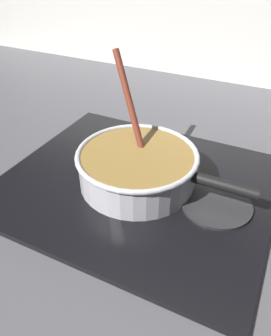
{
  "coord_description": "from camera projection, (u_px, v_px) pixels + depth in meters",
  "views": [
    {
      "loc": [
        0.25,
        -0.43,
        0.45
      ],
      "look_at": [
        -0.0,
        0.08,
        0.05
      ],
      "focal_mm": 35.15,
      "sensor_mm": 36.0,
      "label": 1
    }
  ],
  "objects": [
    {
      "name": "ground",
      "position": [
        120.0,
        215.0,
        0.67
      ],
      "size": [
        2.4,
        1.6,
        0.04
      ],
      "primitive_type": "cube",
      "color": "#4C4C51"
    },
    {
      "name": "hob_plate",
      "position": [
        136.0,
        183.0,
        0.71
      ],
      "size": [
        0.56,
        0.48,
        0.01
      ],
      "primitive_type": "cube",
      "color": "black",
      "rests_on": "ground"
    },
    {
      "name": "burner_ring",
      "position": [
        136.0,
        180.0,
        0.71
      ],
      "size": [
        0.2,
        0.2,
        0.01
      ],
      "primitive_type": "torus",
      "color": "#592D0C",
      "rests_on": "hob_plate"
    },
    {
      "name": "spare_burner",
      "position": [
        216.0,
        204.0,
        0.64
      ],
      "size": [
        0.14,
        0.14,
        0.01
      ],
      "primitive_type": "cylinder",
      "color": "#262628",
      "rests_on": "hob_plate"
    },
    {
      "name": "cooking_pan",
      "position": [
        136.0,
        166.0,
        0.69
      ],
      "size": [
        0.37,
        0.25,
        0.25
      ],
      "color": "silver",
      "rests_on": "hob_plate"
    }
  ]
}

